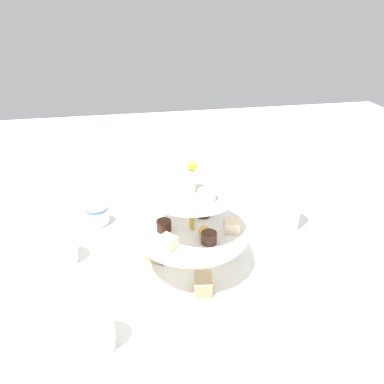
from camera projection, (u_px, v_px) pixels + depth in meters
The scene contains 8 objects.
ground_plane at pixel (192, 268), 0.81m from camera, with size 2.40×2.40×0.00m, color white.
tiered_serving_stand at pixel (192, 239), 0.77m from camera, with size 0.28×0.28×0.25m.
water_glass_tall_right at pixel (287, 203), 0.92m from camera, with size 0.07×0.07×0.14m, color silver.
water_glass_short_left at pixel (62, 247), 0.82m from camera, with size 0.06×0.06×0.07m, color silver.
teacup_with_saucer at pixel (97, 216), 0.95m from camera, with size 0.09×0.09×0.05m.
butter_knife_left at pixel (339, 364), 0.60m from camera, with size 0.17×0.01×0.00m, color silver.
butter_knife_right at pixel (177, 195), 1.10m from camera, with size 0.17×0.01×0.00m, color silver.
water_glass_mid_back at pixel (96, 328), 0.61m from camera, with size 0.06×0.06×0.08m, color silver.
Camera 1 is at (0.12, 0.63, 0.52)m, focal length 35.40 mm.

